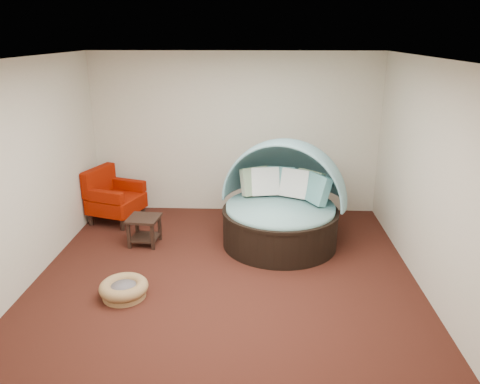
{
  "coord_description": "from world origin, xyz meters",
  "views": [
    {
      "loc": [
        0.42,
        -5.54,
        3.08
      ],
      "look_at": [
        0.16,
        0.6,
        0.98
      ],
      "focal_mm": 35.0,
      "sensor_mm": 36.0,
      "label": 1
    }
  ],
  "objects_px": {
    "canopy_daybed": "(282,196)",
    "red_armchair": "(113,197)",
    "pet_basket": "(124,289)",
    "side_table": "(144,227)"
  },
  "relations": [
    {
      "from": "pet_basket",
      "to": "canopy_daybed",
      "type": "bearing_deg",
      "value": 40.4
    },
    {
      "from": "pet_basket",
      "to": "side_table",
      "type": "relative_size",
      "value": 1.56
    },
    {
      "from": "pet_basket",
      "to": "red_armchair",
      "type": "distance_m",
      "value": 2.6
    },
    {
      "from": "red_armchair",
      "to": "side_table",
      "type": "bearing_deg",
      "value": -32.6
    },
    {
      "from": "canopy_daybed",
      "to": "red_armchair",
      "type": "distance_m",
      "value": 2.95
    },
    {
      "from": "canopy_daybed",
      "to": "pet_basket",
      "type": "height_order",
      "value": "canopy_daybed"
    },
    {
      "from": "canopy_daybed",
      "to": "side_table",
      "type": "xyz_separation_m",
      "value": [
        -2.09,
        -0.18,
        -0.46
      ]
    },
    {
      "from": "pet_basket",
      "to": "side_table",
      "type": "xyz_separation_m",
      "value": [
        -0.1,
        1.52,
        0.18
      ]
    },
    {
      "from": "canopy_daybed",
      "to": "red_armchair",
      "type": "xyz_separation_m",
      "value": [
        -2.84,
        0.74,
        -0.32
      ]
    },
    {
      "from": "red_armchair",
      "to": "side_table",
      "type": "relative_size",
      "value": 2.0
    }
  ]
}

